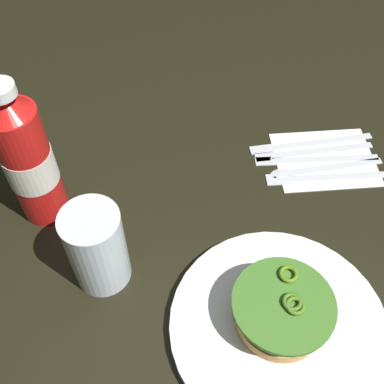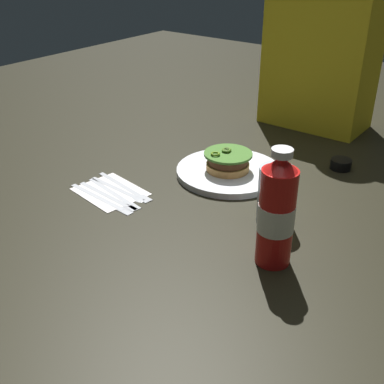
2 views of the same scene
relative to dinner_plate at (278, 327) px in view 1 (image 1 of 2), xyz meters
name	(u,v)px [view 1 (image 1 of 2)]	position (x,y,z in m)	size (l,w,h in m)	color
ground_plane	(221,294)	(0.05, -0.06, -0.01)	(3.00, 3.00, 0.00)	black
dinner_plate	(278,327)	(0.00, 0.00, 0.00)	(0.27, 0.27, 0.02)	white
burger_sandwich	(281,311)	(0.00, -0.01, 0.03)	(0.12, 0.12, 0.05)	tan
ketchup_bottle	(28,161)	(0.27, -0.26, 0.10)	(0.07, 0.07, 0.23)	red
water_glass	(97,248)	(0.20, -0.13, 0.05)	(0.07, 0.07, 0.12)	silver
napkin	(325,159)	(-0.17, -0.25, -0.01)	(0.16, 0.13, 0.00)	white
table_knife	(304,143)	(-0.15, -0.29, 0.00)	(0.21, 0.03, 0.00)	silver
steak_knife	(307,151)	(-0.15, -0.27, 0.00)	(0.20, 0.03, 0.00)	silver
butter_knife	(309,158)	(-0.15, -0.25, 0.00)	(0.20, 0.05, 0.00)	silver
spoon_utensil	(311,169)	(-0.14, -0.23, 0.00)	(0.18, 0.03, 0.00)	silver
fork_utensil	(319,176)	(-0.15, -0.21, 0.00)	(0.20, 0.05, 0.00)	silver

